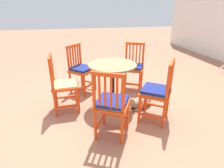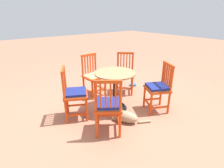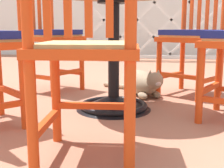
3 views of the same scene
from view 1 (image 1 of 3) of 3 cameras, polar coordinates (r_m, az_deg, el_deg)
ground_plane at (r=3.12m, az=-2.18°, el=-6.56°), size 24.00×24.00×0.00m
cafe_table at (r=2.98m, az=0.13°, el=-1.85°), size 0.76×0.76×0.73m
orange_chair_tucked_in at (r=2.22m, az=-0.08°, el=-6.48°), size 0.54×0.54×0.91m
orange_chair_by_planter at (r=2.60m, az=14.12°, el=-2.52°), size 0.56×0.56×0.91m
orange_chair_facing_out at (r=3.59m, az=6.69°, el=5.23°), size 0.54×0.54×0.91m
orange_chair_at_corner at (r=3.48m, az=-9.76°, el=4.49°), size 0.57×0.57×0.91m
orange_chair_near_fence at (r=2.88m, az=-15.27°, el=-0.37°), size 0.42×0.42×0.91m
tabby_cat at (r=3.04m, az=9.10°, el=-5.63°), size 0.52×0.60×0.23m
pet_water_bowl at (r=4.03m, az=-11.78°, el=0.55°), size 0.17×0.17×0.05m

